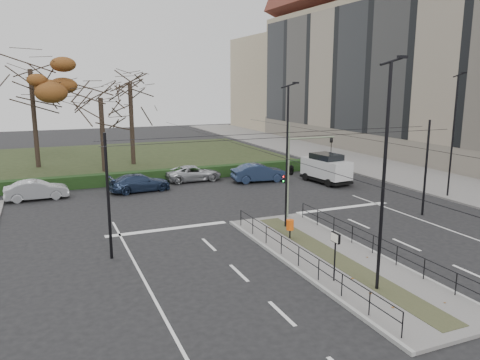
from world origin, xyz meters
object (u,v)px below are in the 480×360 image
object	(u,v)px
white_van	(326,168)
streetlamp_median_far	(287,155)
streetlamp_median_near	(384,176)
streetlamp_sidewalk	(453,134)
litter_bin	(290,225)
parked_car_third	(140,183)
bare_tree_near	(101,103)
traffic_light	(292,168)
rust_tree	(30,69)
bare_tree_center	(130,90)
info_panel	(335,243)
parked_car_fourth	(194,173)
parked_car_second	(37,190)
parked_car_fifth	(259,173)

from	to	relation	value
white_van	streetlamp_median_far	bearing A→B (deg)	-132.68
streetlamp_median_near	streetlamp_sidewalk	size ratio (longest dim) A/B	1.03
streetlamp_median_far	streetlamp_sidewalk	world-z (taller)	streetlamp_sidewalk
litter_bin	streetlamp_median_far	bearing A→B (deg)	67.42
streetlamp_median_near	streetlamp_median_far	bearing A→B (deg)	86.11
parked_car_third	bare_tree_near	distance (m)	10.98
streetlamp_sidewalk	bare_tree_near	xyz separation A→B (m)	(-21.80, 19.97, 1.76)
traffic_light	streetlamp_sidewalk	size ratio (longest dim) A/B	0.59
litter_bin	white_van	xyz separation A→B (m)	(9.96, 11.85, 0.41)
streetlamp_median_near	bare_tree_near	xyz separation A→B (m)	(-6.70, 30.74, 1.64)
streetlamp_sidewalk	rust_tree	size ratio (longest dim) A/B	0.71
bare_tree_center	info_panel	bearing A→B (deg)	-85.89
streetlamp_sidewalk	parked_car_fourth	size ratio (longest dim) A/B	1.86
parked_car_second	parked_car_fifth	world-z (taller)	parked_car_fifth
parked_car_fourth	bare_tree_near	distance (m)	11.18
traffic_light	parked_car_second	size ratio (longest dim) A/B	1.21
litter_bin	bare_tree_near	xyz separation A→B (m)	(-6.50, 23.93, 5.51)
parked_car_second	bare_tree_center	bearing A→B (deg)	-38.91
parked_car_fifth	parked_car_fourth	bearing A→B (deg)	69.60
bare_tree_near	parked_car_fifth	bearing A→B (deg)	-39.85
litter_bin	info_panel	distance (m)	5.62
parked_car_fourth	streetlamp_median_far	bearing A→B (deg)	-177.66
info_panel	streetlamp_sidewalk	world-z (taller)	streetlamp_sidewalk
parked_car_fourth	litter_bin	bearing A→B (deg)	179.30
traffic_light	parked_car_fifth	distance (m)	11.38
parked_car_third	streetlamp_median_near	bearing A→B (deg)	-172.69
parked_car_second	traffic_light	bearing A→B (deg)	-129.99
traffic_light	parked_car_fifth	size ratio (longest dim) A/B	1.12
bare_tree_near	parked_car_fifth	size ratio (longest dim) A/B	1.94
streetlamp_sidewalk	streetlamp_median_near	bearing A→B (deg)	-144.49
bare_tree_near	parked_car_third	bearing A→B (deg)	-80.93
litter_bin	streetlamp_median_near	size ratio (longest dim) A/B	0.11
info_panel	bare_tree_center	bearing A→B (deg)	94.11
streetlamp_median_near	white_van	world-z (taller)	streetlamp_median_near
traffic_light	bare_tree_center	size ratio (longest dim) A/B	0.49
parked_car_fifth	bare_tree_near	bearing A→B (deg)	56.36
rust_tree	bare_tree_near	distance (m)	8.05
streetlamp_median_near	rust_tree	bearing A→B (deg)	109.28
litter_bin	parked_car_fourth	distance (m)	16.85
streetlamp_sidewalk	bare_tree_center	bearing A→B (deg)	129.00
rust_tree	parked_car_fifth	size ratio (longest dim) A/B	2.66
info_panel	rust_tree	distance (m)	36.77
rust_tree	parked_car_fifth	bearing A→B (deg)	-39.80
info_panel	white_van	world-z (taller)	white_van
streetlamp_median_near	parked_car_second	distance (m)	25.40
parked_car_third	streetlamp_sidewalk	bearing A→B (deg)	-124.09
streetlamp_median_far	parked_car_fifth	size ratio (longest dim) A/B	1.75
streetlamp_sidewalk	bare_tree_center	distance (m)	29.66
litter_bin	streetlamp_sidewalk	distance (m)	16.25
parked_car_second	streetlamp_median_far	bearing A→B (deg)	-136.66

